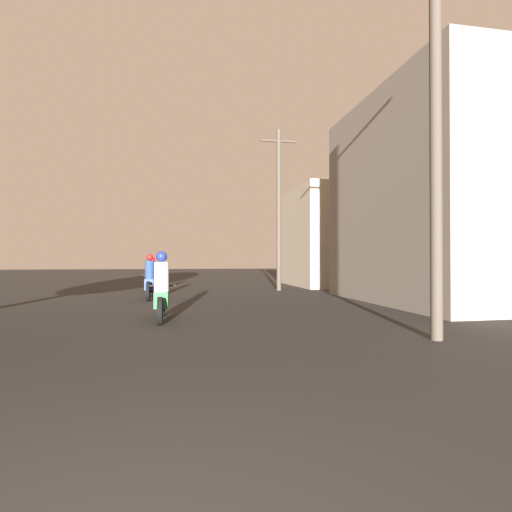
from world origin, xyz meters
TOP-DOWN VIEW (x-y plane):
  - motorcycle_green at (-0.08, 7.90)m, footprint 0.60×1.91m
  - motorcycle_blue at (-0.72, 12.96)m, footprint 0.60×2.07m
  - motorcycle_orange at (-0.88, 16.67)m, footprint 0.60×1.93m
  - building_right_near at (8.24, 10.21)m, footprint 4.13×7.30m
  - building_right_far at (8.50, 18.95)m, footprint 4.79×5.76m
  - utility_pole_near at (4.60, 4.80)m, footprint 1.60×0.20m
  - utility_pole_far at (4.60, 15.91)m, footprint 1.60×0.20m

SIDE VIEW (x-z plane):
  - motorcycle_orange at x=-0.88m, z-range -0.14..1.34m
  - motorcycle_green at x=-0.08m, z-range -0.15..1.40m
  - motorcycle_blue at x=-0.72m, z-range -0.15..1.41m
  - building_right_far at x=8.50m, z-range 0.00..5.07m
  - building_right_near at x=8.24m, z-range 0.00..6.58m
  - utility_pole_far at x=4.60m, z-range 0.16..7.30m
  - utility_pole_near at x=4.60m, z-range 0.16..7.34m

